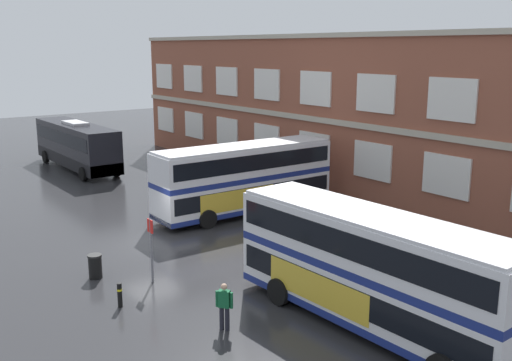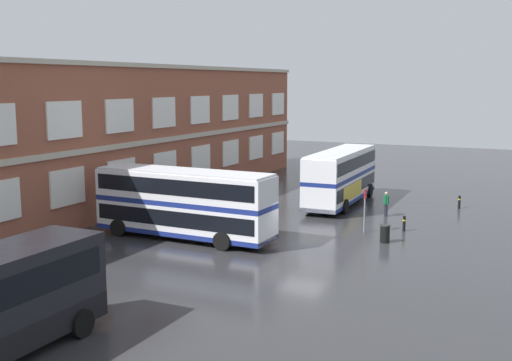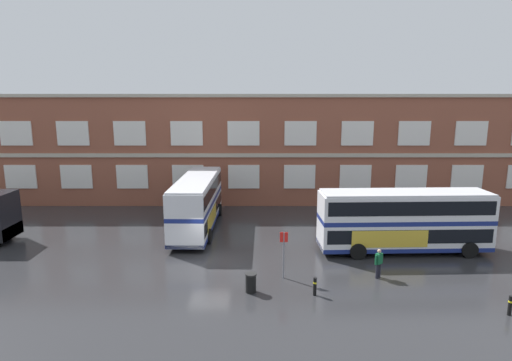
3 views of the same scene
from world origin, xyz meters
name	(u,v)px [view 1 (image 1 of 3)]	position (x,y,z in m)	size (l,w,h in m)	color
ground_plane	(187,236)	(0.00, 2.00, 0.00)	(120.00, 120.00, 0.00)	#2B2B2D
brick_terminal_building	(417,119)	(1.76, 17.98, 5.07)	(57.46, 8.19, 10.43)	brown
double_decker_near	(245,178)	(-1.62, 6.84, 2.15)	(3.03, 11.05, 4.07)	silver
double_decker_middle	(371,268)	(12.59, 1.95, 2.15)	(11.08, 3.14, 4.07)	silver
touring_coach	(77,145)	(-20.13, 3.66, 1.91)	(12.00, 2.88, 3.80)	black
waiting_passenger	(224,305)	(9.80, -2.23, 0.93)	(0.57, 0.47, 1.70)	black
bus_stand_flag	(151,244)	(4.45, -2.26, 1.64)	(0.44, 0.10, 2.70)	slate
station_litter_bin	(95,266)	(2.64, -4.00, 0.52)	(0.60, 0.60, 1.03)	black
safety_bollard_west	(120,295)	(5.93, -4.36, 0.49)	(0.19, 0.19, 0.95)	black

